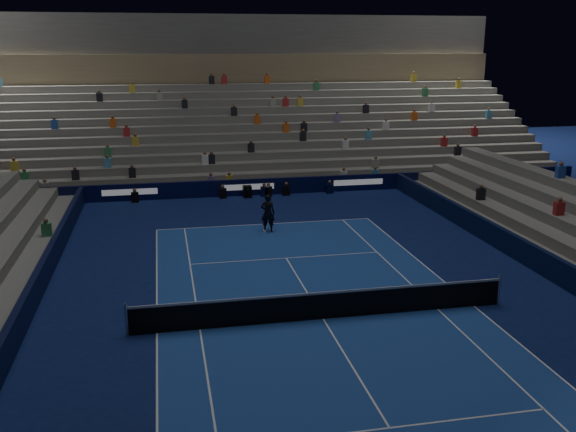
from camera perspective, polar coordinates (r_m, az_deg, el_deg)
The scene contains 8 objects.
ground at distance 21.60m, azimuth 3.18°, elevation -9.24°, with size 90.00×90.00×0.00m, color #0C184C.
court_surface at distance 21.60m, azimuth 3.18°, elevation -9.23°, with size 10.97×23.77×0.01m, color navy.
sponsor_barrier_far at distance 38.78m, azimuth -3.65°, elevation 2.60°, with size 44.00×0.25×1.00m, color black.
sponsor_barrier_west at distance 21.32m, azimuth -23.33°, elevation -9.41°, with size 0.25×37.00×1.00m, color black.
grandstand_main at distance 47.51m, azimuth -5.27°, elevation 8.41°, with size 44.00×15.20×11.20m.
tennis_net at distance 21.40m, azimuth 3.20°, elevation -8.01°, with size 12.90×0.10×1.10m.
tennis_player at distance 30.99m, azimuth -1.82°, elevation 0.27°, with size 0.70×0.46×1.91m, color black.
broadcast_camera at distance 38.35m, azimuth -3.69°, elevation 2.23°, with size 0.54×0.99×0.69m.
Camera 1 is at (-5.03, -19.02, 8.92)m, focal length 39.54 mm.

